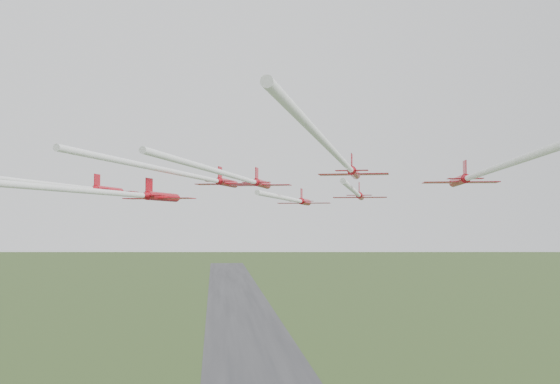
{
  "coord_description": "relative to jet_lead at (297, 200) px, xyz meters",
  "views": [
    {
      "loc": [
        -14.97,
        -96.41,
        51.16
      ],
      "look_at": [
        -5.17,
        -3.65,
        55.37
      ],
      "focal_mm": 40.0,
      "sensor_mm": 36.0,
      "label": 1
    }
  ],
  "objects": [
    {
      "name": "jet_row2_right",
      "position": [
        6.82,
        -14.72,
        0.52
      ],
      "size": [
        15.3,
        44.33,
        2.54
      ],
      "rotation": [
        0.0,
        0.0,
        -0.27
      ],
      "color": "#B30D1A"
    },
    {
      "name": "jet_row3_right",
      "position": [
        16.79,
        -31.86,
        1.94
      ],
      "size": [
        13.83,
        46.42,
        2.92
      ],
      "rotation": [
        0.0,
        0.0,
        -0.21
      ],
      "color": "#B30D1A"
    },
    {
      "name": "jet_row3_left",
      "position": [
        -33.56,
        -27.23,
        1.01
      ],
      "size": [
        20.26,
        64.82,
        2.67
      ],
      "rotation": [
        0.0,
        0.0,
        -0.26
      ],
      "color": "#B30D1A"
    },
    {
      "name": "jet_lead",
      "position": [
        0.0,
        0.0,
        0.0
      ],
      "size": [
        16.21,
        45.12,
        2.81
      ],
      "rotation": [
        0.0,
        0.0,
        -0.28
      ],
      "color": "#B30D1A"
    },
    {
      "name": "jet_row4_right",
      "position": [
        -1.6,
        -45.39,
        2.13
      ],
      "size": [
        18.12,
        51.65,
        2.37
      ],
      "rotation": [
        0.0,
        0.0,
        -0.29
      ],
      "color": "#B30D1A"
    },
    {
      "name": "jet_row3_mid",
      "position": [
        -10.04,
        -26.16,
        1.79
      ],
      "size": [
        16.25,
        47.51,
        2.53
      ],
      "rotation": [
        0.0,
        0.0,
        -0.28
      ],
      "color": "#B30D1A"
    },
    {
      "name": "jet_row4_left",
      "position": [
        -25.03,
        -40.29,
        -0.48
      ],
      "size": [
        22.51,
        55.45,
        2.55
      ],
      "rotation": [
        0.0,
        0.0,
        -0.35
      ],
      "color": "#B30D1A"
    },
    {
      "name": "jet_row2_left",
      "position": [
        -15.48,
        -15.45,
        2.65
      ],
      "size": [
        19.77,
        53.93,
        2.83
      ],
      "rotation": [
        0.0,
        0.0,
        -0.3
      ],
      "color": "#B30D1A"
    },
    {
      "name": "runway",
      "position": [
        1.32,
        193.89,
        -54.41
      ],
      "size": [
        38.0,
        900.0,
        0.04
      ],
      "primitive_type": "cube",
      "color": "#2D2D2F",
      "rests_on": "ground"
    }
  ]
}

